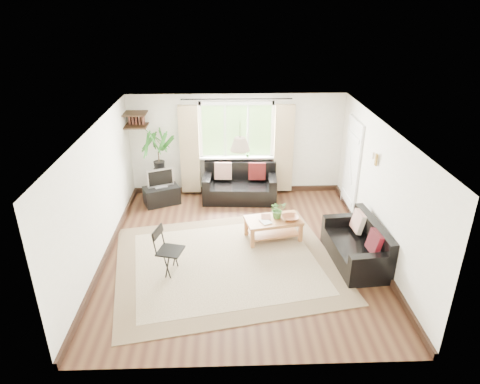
{
  "coord_description": "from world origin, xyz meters",
  "views": [
    {
      "loc": [
        -0.25,
        -6.87,
        4.39
      ],
      "look_at": [
        0.0,
        0.4,
        1.05
      ],
      "focal_mm": 32.0,
      "sensor_mm": 36.0,
      "label": 1
    }
  ],
  "objects_px": {
    "sofa_back": "(240,184)",
    "coffee_table": "(273,229)",
    "tv_stand": "(162,195)",
    "palm_stand": "(159,166)",
    "folding_chair": "(170,252)",
    "sofa_right": "(356,244)"
  },
  "relations": [
    {
      "from": "tv_stand",
      "to": "palm_stand",
      "type": "height_order",
      "value": "palm_stand"
    },
    {
      "from": "sofa_back",
      "to": "coffee_table",
      "type": "bearing_deg",
      "value": -68.49
    },
    {
      "from": "sofa_right",
      "to": "folding_chair",
      "type": "relative_size",
      "value": 1.83
    },
    {
      "from": "coffee_table",
      "to": "folding_chair",
      "type": "distance_m",
      "value": 2.18
    },
    {
      "from": "tv_stand",
      "to": "coffee_table",
      "type": "bearing_deg",
      "value": -57.65
    },
    {
      "from": "tv_stand",
      "to": "palm_stand",
      "type": "distance_m",
      "value": 0.68
    },
    {
      "from": "sofa_right",
      "to": "coffee_table",
      "type": "distance_m",
      "value": 1.63
    },
    {
      "from": "sofa_right",
      "to": "sofa_back",
      "type": "bearing_deg",
      "value": -148.61
    },
    {
      "from": "sofa_back",
      "to": "tv_stand",
      "type": "distance_m",
      "value": 1.83
    },
    {
      "from": "palm_stand",
      "to": "folding_chair",
      "type": "distance_m",
      "value": 3.08
    },
    {
      "from": "tv_stand",
      "to": "folding_chair",
      "type": "relative_size",
      "value": 0.91
    },
    {
      "from": "sofa_back",
      "to": "palm_stand",
      "type": "height_order",
      "value": "palm_stand"
    },
    {
      "from": "coffee_table",
      "to": "folding_chair",
      "type": "xyz_separation_m",
      "value": [
        -1.88,
        -1.08,
        0.21
      ]
    },
    {
      "from": "sofa_right",
      "to": "tv_stand",
      "type": "relative_size",
      "value": 2.0
    },
    {
      "from": "folding_chair",
      "to": "coffee_table",
      "type": "bearing_deg",
      "value": -45.16
    },
    {
      "from": "tv_stand",
      "to": "folding_chair",
      "type": "height_order",
      "value": "folding_chair"
    },
    {
      "from": "sofa_right",
      "to": "coffee_table",
      "type": "xyz_separation_m",
      "value": [
        -1.4,
        0.84,
        -0.15
      ]
    },
    {
      "from": "palm_stand",
      "to": "coffee_table",
      "type": "bearing_deg",
      "value": -38.19
    },
    {
      "from": "folding_chair",
      "to": "palm_stand",
      "type": "bearing_deg",
      "value": 25.48
    },
    {
      "from": "sofa_back",
      "to": "folding_chair",
      "type": "bearing_deg",
      "value": -110.32
    },
    {
      "from": "sofa_back",
      "to": "coffee_table",
      "type": "relative_size",
      "value": 1.58
    },
    {
      "from": "sofa_back",
      "to": "coffee_table",
      "type": "height_order",
      "value": "sofa_back"
    }
  ]
}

